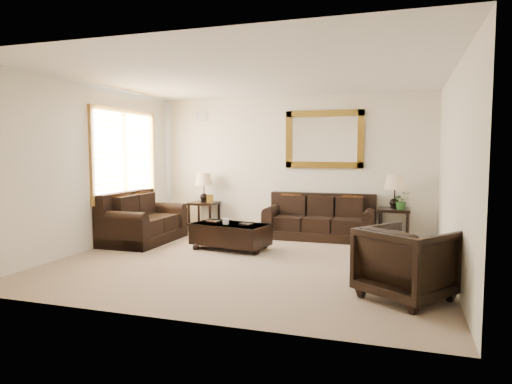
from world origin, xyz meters
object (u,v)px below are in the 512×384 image
(loveseat, at_px, (141,223))
(coffee_table, at_px, (231,233))
(end_table_right, at_px, (395,198))
(armchair, at_px, (407,259))
(sofa, at_px, (320,222))
(end_table_left, at_px, (204,193))

(loveseat, distance_m, coffee_table, 1.76)
(end_table_right, xyz_separation_m, armchair, (0.20, -3.34, -0.35))
(armchair, bearing_deg, end_table_right, -50.87)
(sofa, relative_size, end_table_left, 1.69)
(armchair, bearing_deg, sofa, -29.21)
(loveseat, distance_m, end_table_left, 1.61)
(end_table_right, bearing_deg, sofa, -176.38)
(end_table_left, bearing_deg, end_table_right, -0.06)
(armchair, bearing_deg, coffee_table, 2.28)
(end_table_right, height_order, armchair, end_table_right)
(end_table_right, bearing_deg, armchair, -86.59)
(coffee_table, height_order, armchair, armchair)
(end_table_left, relative_size, end_table_right, 0.98)
(end_table_left, bearing_deg, loveseat, -112.48)
(sofa, bearing_deg, coffee_table, -130.64)
(end_table_left, distance_m, coffee_table, 1.99)
(sofa, bearing_deg, end_table_left, 177.91)
(sofa, relative_size, armchair, 2.28)
(loveseat, distance_m, armchair, 4.91)
(sofa, distance_m, coffee_table, 1.89)
(sofa, xyz_separation_m, armchair, (1.52, -3.26, 0.14))
(sofa, bearing_deg, end_table_right, 3.62)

